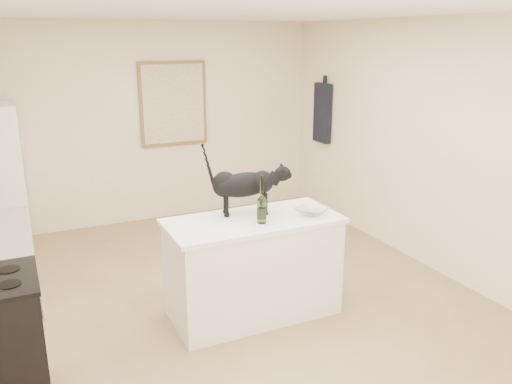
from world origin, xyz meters
name	(u,v)px	position (x,y,z in m)	size (l,w,h in m)	color
floor	(235,305)	(0.00, 0.00, 0.00)	(5.50, 5.50, 0.00)	#A18055
ceiling	(231,10)	(0.00, 0.00, 2.60)	(5.50, 5.50, 0.00)	white
wall_back	(151,124)	(0.00, 2.75, 1.30)	(4.50, 4.50, 0.00)	#F6E2BE
wall_front	(496,318)	(0.00, -2.75, 1.30)	(4.50, 4.50, 0.00)	#F6E2BE
wall_right	(433,147)	(2.25, 0.00, 1.30)	(5.50, 5.50, 0.00)	#F6E2BE
island_base	(253,269)	(0.10, -0.20, 0.43)	(1.44, 0.67, 0.86)	white
island_top	(253,221)	(0.10, -0.20, 0.88)	(1.50, 0.70, 0.04)	white
artwork_frame	(173,104)	(0.30, 2.72, 1.55)	(0.90, 0.03, 1.10)	brown
artwork_canvas	(174,104)	(0.30, 2.70, 1.55)	(0.82, 0.00, 1.02)	beige
hanging_garment	(322,113)	(2.19, 2.05, 1.40)	(0.08, 0.34, 0.80)	black
black_cat	(244,188)	(0.08, -0.05, 1.14)	(0.68, 0.20, 0.48)	black
wine_bottle	(262,202)	(0.12, -0.32, 1.08)	(0.08, 0.08, 0.36)	#2A5722
glass_bowl	(312,211)	(0.61, -0.33, 0.93)	(0.26, 0.26, 0.07)	white
fridge_paper	(20,146)	(-1.60, 2.39, 1.21)	(0.00, 0.12, 0.16)	white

